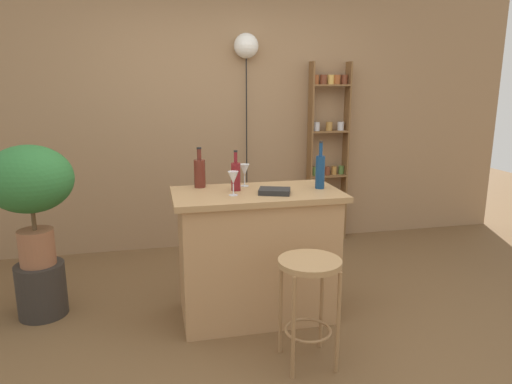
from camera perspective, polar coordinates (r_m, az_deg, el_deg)
The scene contains 14 objects.
ground at distance 3.30m, azimuth 1.31°, elevation -17.07°, with size 12.00×12.00×0.00m, color brown.
back_wall at distance 4.77m, azimuth -4.36°, elevation 9.98°, with size 6.40×0.10×2.80m, color #997551.
kitchen_counter at distance 3.36m, azimuth 0.11°, elevation -7.63°, with size 1.17×0.62×0.93m.
bar_stool at distance 2.80m, azimuth 6.55°, elevation -11.35°, with size 0.37×0.37×0.66m.
spice_shelf at distance 4.96m, azimuth 8.84°, elevation 5.25°, with size 0.42×0.15×1.88m.
plant_stool at distance 3.80m, azimuth -24.85°, elevation -10.82°, with size 0.34×0.34×0.39m, color #2D2823.
potted_plant at distance 3.57m, azimuth -26.04°, elevation 0.70°, with size 0.59×0.53×0.86m.
bottle_spirits_clear at distance 3.24m, azimuth -2.50°, elevation 2.04°, with size 0.07×0.07×0.28m.
bottle_soda_blue at distance 3.33m, azimuth 7.89°, elevation 2.60°, with size 0.07×0.07×0.34m.
bottle_sauce_amber at distance 3.36m, azimuth -6.94°, elevation 2.41°, with size 0.08×0.08×0.29m.
wine_glass_left at distance 3.38m, azimuth -1.42°, elevation 2.67°, with size 0.07×0.07×0.16m.
wine_glass_center at distance 3.09m, azimuth -2.82°, elevation 1.69°, with size 0.07×0.07×0.16m.
cookbook at distance 3.16m, azimuth 2.29°, elevation 0.10°, with size 0.21×0.15×0.04m, color black.
pendant_globe_light at distance 4.71m, azimuth -1.21°, elevation 17.28°, with size 0.24×0.24×2.14m.
Camera 1 is at (-0.70, -2.76, 1.66)m, focal length 32.55 mm.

